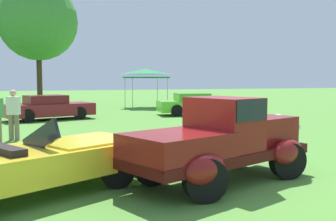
% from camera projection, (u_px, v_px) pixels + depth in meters
% --- Properties ---
extents(ground_plane, '(120.00, 120.00, 0.00)m').
position_uv_depth(ground_plane, '(216.00, 179.00, 8.35)').
color(ground_plane, '#4C8433').
extents(feature_pickup_truck, '(4.33, 2.98, 1.70)m').
position_uv_depth(feature_pickup_truck, '(221.00, 140.00, 8.08)').
color(feature_pickup_truck, '#400B0B').
rests_on(feature_pickup_truck, ground_plane).
extents(neighbor_convertible, '(4.82, 3.74, 1.40)m').
position_uv_depth(neighbor_convertible, '(34.00, 162.00, 7.26)').
color(neighbor_convertible, yellow).
rests_on(neighbor_convertible, ground_plane).
extents(show_car_burgundy, '(4.58, 2.88, 1.22)m').
position_uv_depth(show_car_burgundy, '(49.00, 108.00, 20.14)').
color(show_car_burgundy, maroon).
rests_on(show_car_burgundy, ground_plane).
extents(show_car_lime, '(4.27, 2.08, 1.22)m').
position_uv_depth(show_car_lime, '(194.00, 104.00, 22.75)').
color(show_car_lime, '#60C62D').
rests_on(show_car_lime, ground_plane).
extents(spectator_by_row, '(0.46, 0.37, 1.69)m').
position_uv_depth(spectator_by_row, '(14.00, 113.00, 13.52)').
color(spectator_by_row, '#7F7056').
rests_on(spectator_by_row, ground_plane).
extents(canopy_tent_left_field, '(2.71, 2.71, 2.71)m').
position_uv_depth(canopy_tent_left_field, '(146.00, 73.00, 28.31)').
color(canopy_tent_left_field, '#B7B7BC').
rests_on(canopy_tent_left_field, ground_plane).
extents(treeline_center, '(6.47, 6.47, 9.96)m').
position_uv_depth(treeline_center, '(38.00, 21.00, 33.42)').
color(treeline_center, '#47331E').
rests_on(treeline_center, ground_plane).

